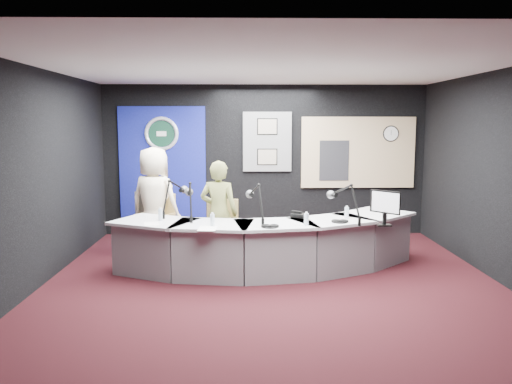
{
  "coord_description": "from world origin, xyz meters",
  "views": [
    {
      "loc": [
        -0.34,
        -6.59,
        2.1
      ],
      "look_at": [
        -0.2,
        0.8,
        1.1
      ],
      "focal_mm": 36.0,
      "sensor_mm": 36.0,
      "label": 1
    }
  ],
  "objects_px": {
    "armchair_left": "(155,226)",
    "person_woman": "(219,213)",
    "person_man": "(154,201)",
    "broadcast_desk": "(267,245)",
    "armchair_right": "(219,234)"
  },
  "relations": [
    {
      "from": "armchair_left",
      "to": "person_woman",
      "type": "relative_size",
      "value": 0.58
    },
    {
      "from": "broadcast_desk",
      "to": "person_woman",
      "type": "bearing_deg",
      "value": 155.71
    },
    {
      "from": "broadcast_desk",
      "to": "armchair_right",
      "type": "xyz_separation_m",
      "value": [
        -0.7,
        0.31,
        0.09
      ]
    },
    {
      "from": "armchair_left",
      "to": "person_man",
      "type": "distance_m",
      "value": 0.41
    },
    {
      "from": "armchair_right",
      "to": "armchair_left",
      "type": "bearing_deg",
      "value": 158.27
    },
    {
      "from": "broadcast_desk",
      "to": "person_woman",
      "type": "xyz_separation_m",
      "value": [
        -0.7,
        0.31,
        0.4
      ]
    },
    {
      "from": "armchair_left",
      "to": "person_woman",
      "type": "distance_m",
      "value": 1.31
    },
    {
      "from": "broadcast_desk",
      "to": "armchair_left",
      "type": "relative_size",
      "value": 5.03
    },
    {
      "from": "person_man",
      "to": "person_woman",
      "type": "bearing_deg",
      "value": 169.62
    },
    {
      "from": "broadcast_desk",
      "to": "armchair_right",
      "type": "relative_size",
      "value": 4.85
    },
    {
      "from": "broadcast_desk",
      "to": "armchair_right",
      "type": "height_order",
      "value": "armchair_right"
    },
    {
      "from": "broadcast_desk",
      "to": "armchair_right",
      "type": "distance_m",
      "value": 0.77
    },
    {
      "from": "broadcast_desk",
      "to": "armchair_left",
      "type": "xyz_separation_m",
      "value": [
        -1.76,
        1.01,
        0.07
      ]
    },
    {
      "from": "person_man",
      "to": "person_woman",
      "type": "distance_m",
      "value": 1.27
    },
    {
      "from": "armchair_left",
      "to": "person_woman",
      "type": "height_order",
      "value": "person_woman"
    }
  ]
}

